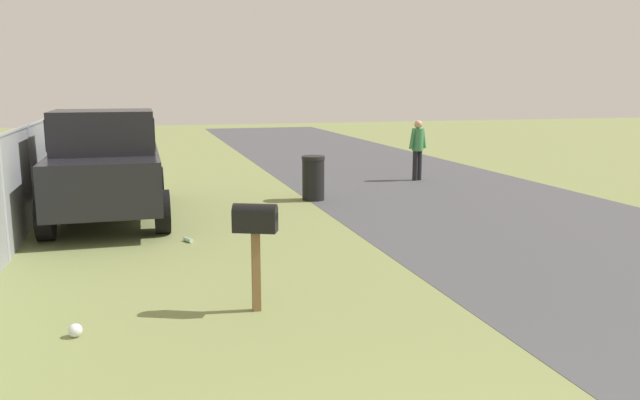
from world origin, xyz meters
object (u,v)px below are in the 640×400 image
(mailbox, at_px, (255,226))
(pedestrian, at_px, (418,146))
(pickup_truck, at_px, (107,162))
(trash_bin, at_px, (313,178))

(mailbox, relative_size, pedestrian, 0.77)
(pickup_truck, distance_m, trash_bin, 4.43)
(mailbox, height_order, trash_bin, mailbox)
(mailbox, xyz_separation_m, pickup_truck, (5.65, 1.85, 0.11))
(pickup_truck, bearing_deg, trash_bin, 102.27)
(mailbox, distance_m, trash_bin, 7.05)
(mailbox, xyz_separation_m, pedestrian, (8.69, -5.91, -0.06))
(pickup_truck, distance_m, pedestrian, 8.33)
(trash_bin, bearing_deg, pickup_truck, 102.39)
(mailbox, height_order, pedestrian, pedestrian)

